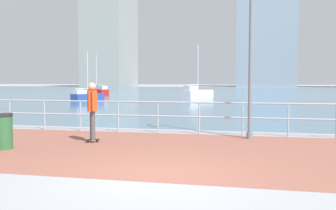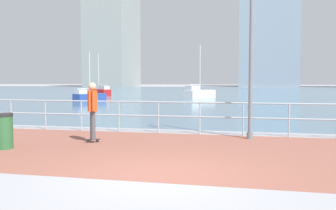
{
  "view_description": "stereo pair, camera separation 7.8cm",
  "coord_description": "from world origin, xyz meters",
  "px_view_note": "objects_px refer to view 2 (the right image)",
  "views": [
    {
      "loc": [
        1.62,
        -6.81,
        1.78
      ],
      "look_at": [
        -0.57,
        3.28,
        1.1
      ],
      "focal_mm": 40.41,
      "sensor_mm": 36.0,
      "label": 1
    },
    {
      "loc": [
        1.7,
        -6.79,
        1.78
      ],
      "look_at": [
        -0.57,
        3.28,
        1.1
      ],
      "focal_mm": 40.41,
      "sensor_mm": 36.0,
      "label": 2
    }
  ],
  "objects_px": {
    "sailboat_navy": "(199,93)",
    "sailboat_teal": "(89,96)",
    "lamppost": "(249,33)",
    "trash_bin": "(4,131)",
    "sailboat_white": "(99,92)",
    "skateboarder": "(92,107)"
  },
  "relations": [
    {
      "from": "sailboat_navy",
      "to": "sailboat_teal",
      "type": "distance_m",
      "value": 11.19
    },
    {
      "from": "lamppost",
      "to": "sailboat_navy",
      "type": "bearing_deg",
      "value": 101.2
    },
    {
      "from": "trash_bin",
      "to": "sailboat_white",
      "type": "xyz_separation_m",
      "value": [
        -11.11,
        32.4,
        -0.01
      ]
    },
    {
      "from": "trash_bin",
      "to": "sailboat_navy",
      "type": "bearing_deg",
      "value": 87.92
    },
    {
      "from": "skateboarder",
      "to": "sailboat_navy",
      "type": "xyz_separation_m",
      "value": [
        -0.77,
        27.2,
        -0.53
      ]
    },
    {
      "from": "skateboarder",
      "to": "sailboat_navy",
      "type": "height_order",
      "value": "sailboat_navy"
    },
    {
      "from": "skateboarder",
      "to": "sailboat_white",
      "type": "distance_m",
      "value": 33.54
    },
    {
      "from": "lamppost",
      "to": "sailboat_white",
      "type": "height_order",
      "value": "lamppost"
    },
    {
      "from": "trash_bin",
      "to": "sailboat_white",
      "type": "bearing_deg",
      "value": 108.93
    },
    {
      "from": "lamppost",
      "to": "sailboat_navy",
      "type": "distance_m",
      "value": 26.32
    },
    {
      "from": "sailboat_navy",
      "to": "sailboat_white",
      "type": "bearing_deg",
      "value": 162.91
    },
    {
      "from": "trash_bin",
      "to": "sailboat_navy",
      "type": "xyz_separation_m",
      "value": [
        1.04,
        28.67,
        0.03
      ]
    },
    {
      "from": "skateboarder",
      "to": "trash_bin",
      "type": "distance_m",
      "value": 2.4
    },
    {
      "from": "lamppost",
      "to": "sailboat_teal",
      "type": "distance_m",
      "value": 22.87
    },
    {
      "from": "skateboarder",
      "to": "lamppost",
      "type": "bearing_deg",
      "value": 19.3
    },
    {
      "from": "sailboat_navy",
      "to": "sailboat_white",
      "type": "height_order",
      "value": "sailboat_navy"
    },
    {
      "from": "sailboat_navy",
      "to": "sailboat_teal",
      "type": "xyz_separation_m",
      "value": [
        -8.38,
        -7.42,
        -0.1
      ]
    },
    {
      "from": "sailboat_white",
      "to": "sailboat_navy",
      "type": "bearing_deg",
      "value": -17.09
    },
    {
      "from": "skateboarder",
      "to": "sailboat_navy",
      "type": "distance_m",
      "value": 27.22
    },
    {
      "from": "lamppost",
      "to": "trash_bin",
      "type": "height_order",
      "value": "lamppost"
    },
    {
      "from": "skateboarder",
      "to": "sailboat_navy",
      "type": "bearing_deg",
      "value": 91.62
    },
    {
      "from": "trash_bin",
      "to": "sailboat_teal",
      "type": "height_order",
      "value": "sailboat_teal"
    }
  ]
}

